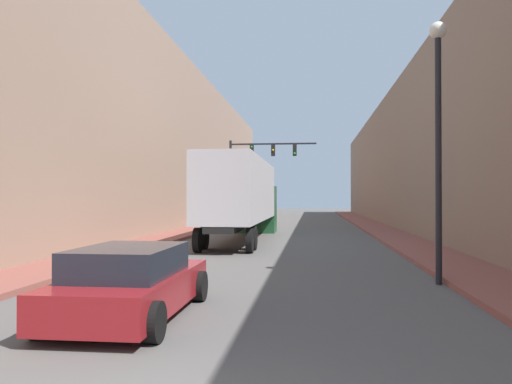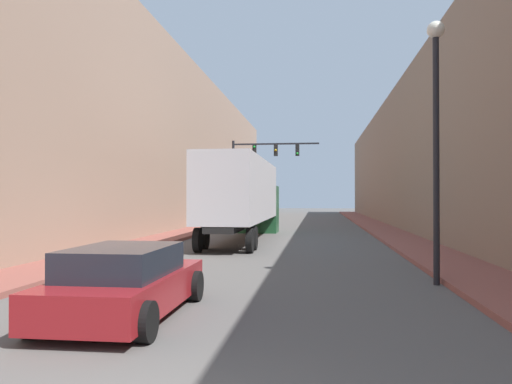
{
  "view_description": "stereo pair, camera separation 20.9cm",
  "coord_description": "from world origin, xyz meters",
  "views": [
    {
      "loc": [
        1.63,
        -3.8,
        2.21
      ],
      "look_at": [
        -0.57,
        15.64,
        2.43
      ],
      "focal_mm": 35.0,
      "sensor_mm": 36.0,
      "label": 1
    },
    {
      "loc": [
        1.84,
        -3.78,
        2.21
      ],
      "look_at": [
        -0.57,
        15.64,
        2.43
      ],
      "focal_mm": 35.0,
      "sensor_mm": 36.0,
      "label": 2
    }
  ],
  "objects": [
    {
      "name": "building_left",
      "position": [
        -10.22,
        30.0,
        6.14
      ],
      "size": [
        6.0,
        80.0,
        12.28
      ],
      "color": "#997A66",
      "rests_on": "ground"
    },
    {
      "name": "semi_truck",
      "position": [
        -1.89,
        21.67,
        2.33
      ],
      "size": [
        2.42,
        14.18,
        4.05
      ],
      "color": "silver",
      "rests_on": "ground"
    },
    {
      "name": "sidewalk_left",
      "position": [
        -6.1,
        30.0,
        0.07
      ],
      "size": [
        2.24,
        80.0,
        0.15
      ],
      "color": "brown",
      "rests_on": "ground"
    },
    {
      "name": "street_lamp",
      "position": [
        4.82,
        9.31,
        4.31
      ],
      "size": [
        0.44,
        0.44,
        6.7
      ],
      "color": "black",
      "rests_on": "ground"
    },
    {
      "name": "traffic_signal_gantry",
      "position": [
        -3.01,
        35.29,
        4.82
      ],
      "size": [
        6.89,
        0.35,
        6.74
      ],
      "color": "black",
      "rests_on": "ground"
    },
    {
      "name": "sedan_car",
      "position": [
        -1.69,
        5.09,
        0.63
      ],
      "size": [
        2.08,
        4.39,
        1.32
      ],
      "color": "maroon",
      "rests_on": "ground"
    },
    {
      "name": "sidewalk_right",
      "position": [
        6.1,
        30.0,
        0.07
      ],
      "size": [
        2.24,
        80.0,
        0.15
      ],
      "color": "brown",
      "rests_on": "ground"
    },
    {
      "name": "building_right",
      "position": [
        10.22,
        30.0,
        5.01
      ],
      "size": [
        6.0,
        80.0,
        10.02
      ],
      "color": "#846B56",
      "rests_on": "ground"
    }
  ]
}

